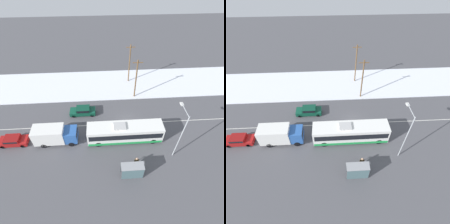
{
  "view_description": "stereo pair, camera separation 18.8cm",
  "coord_description": "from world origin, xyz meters",
  "views": [
    {
      "loc": [
        -3.98,
        -19.8,
        22.77
      ],
      "look_at": [
        -2.55,
        1.58,
        1.4
      ],
      "focal_mm": 28.0,
      "sensor_mm": 36.0,
      "label": 1
    },
    {
      "loc": [
        -3.79,
        -19.81,
        22.77
      ],
      "look_at": [
        -2.55,
        1.58,
        1.4
      ],
      "focal_mm": 28.0,
      "sensor_mm": 36.0,
      "label": 2
    }
  ],
  "objects": [
    {
      "name": "ground_plane",
      "position": [
        0.0,
        0.0,
        0.0
      ],
      "size": [
        120.0,
        120.0,
        0.0
      ],
      "primitive_type": "plane",
      "color": "#4C4C51"
    },
    {
      "name": "snow_lot",
      "position": [
        0.0,
        11.63,
        0.06
      ],
      "size": [
        80.0,
        10.63,
        0.12
      ],
      "color": "silver",
      "rests_on": "ground_plane"
    },
    {
      "name": "lane_marking_center",
      "position": [
        0.0,
        0.0,
        0.0
      ],
      "size": [
        60.0,
        0.12,
        0.0
      ],
      "color": "silver",
      "rests_on": "ground_plane"
    },
    {
      "name": "city_bus",
      "position": [
        -0.89,
        -3.19,
        1.6
      ],
      "size": [
        11.44,
        2.57,
        3.27
      ],
      "color": "white",
      "rests_on": "ground_plane"
    },
    {
      "name": "box_truck",
      "position": [
        -11.6,
        -2.99,
        1.72
      ],
      "size": [
        6.5,
        2.3,
        3.14
      ],
      "color": "silver",
      "rests_on": "ground_plane"
    },
    {
      "name": "sedan_car",
      "position": [
        -7.71,
        2.87,
        0.82
      ],
      "size": [
        4.52,
        1.8,
        1.51
      ],
      "rotation": [
        0.0,
        0.0,
        3.14
      ],
      "color": "#0F4733",
      "rests_on": "ground_plane"
    },
    {
      "name": "parked_car_near_truck",
      "position": [
        -18.04,
        -2.95,
        0.78
      ],
      "size": [
        4.27,
        1.8,
        1.43
      ],
      "color": "maroon",
      "rests_on": "ground_plane"
    },
    {
      "name": "pedestrian_at_stop",
      "position": [
        0.19,
        -7.85,
        1.12
      ],
      "size": [
        0.66,
        0.29,
        1.83
      ],
      "color": "#23232D",
      "rests_on": "ground_plane"
    },
    {
      "name": "bus_shelter",
      "position": [
        -0.65,
        -9.51,
        1.68
      ],
      "size": [
        2.96,
        1.2,
        2.4
      ],
      "color": "gray",
      "rests_on": "ground_plane"
    },
    {
      "name": "streetlamp",
      "position": [
        5.87,
        -6.11,
        5.15
      ],
      "size": [
        0.36,
        2.78,
        8.23
      ],
      "color": "#9EA3A8",
      "rests_on": "ground_plane"
    },
    {
      "name": "utility_pole_roadside",
      "position": [
        2.3,
        7.14,
        4.23
      ],
      "size": [
        1.8,
        0.24,
        8.08
      ],
      "color": "brown",
      "rests_on": "ground_plane"
    },
    {
      "name": "utility_pole_snowlot",
      "position": [
        1.81,
        12.55,
        4.38
      ],
      "size": [
        1.8,
        0.24,
        8.38
      ],
      "color": "brown",
      "rests_on": "ground_plane"
    }
  ]
}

